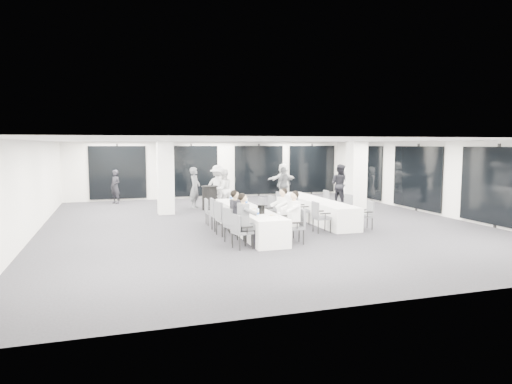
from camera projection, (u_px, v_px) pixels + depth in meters
room at (274, 180)px, 16.62m from camera, size 14.04×16.04×2.84m
column_left at (165, 178)px, 17.50m from camera, size 0.60×0.60×2.80m
column_right at (356, 178)px, 17.50m from camera, size 0.60×0.60×2.80m
banquet_table_main at (248, 220)px, 13.92m from camera, size 0.90×5.00×0.75m
banquet_table_side at (315, 210)px, 16.09m from camera, size 0.90×5.00×0.75m
cocktail_table at (210, 198)px, 18.64m from camera, size 0.71×0.71×0.98m
chair_main_left_near at (240, 229)px, 11.67m from camera, size 0.56×0.58×0.91m
chair_main_left_second at (232, 223)px, 12.42m from camera, size 0.59×0.62×0.96m
chair_main_left_mid at (223, 216)px, 13.38m from camera, size 0.59×0.63×1.01m
chair_main_left_fourth at (217, 212)px, 14.14m from camera, size 0.51×0.58×1.01m
chair_main_left_far at (210, 210)px, 15.22m from camera, size 0.45×0.50×0.87m
chair_main_right_near at (297, 224)px, 12.32m from camera, size 0.51×0.56×0.94m
chair_main_right_second at (286, 217)px, 13.13m from camera, size 0.56×0.61×1.04m
chair_main_right_mid at (275, 215)px, 13.96m from camera, size 0.53×0.56×0.89m
chair_main_right_fourth at (267, 209)px, 14.73m from camera, size 0.53×0.59×1.02m
chair_main_right_far at (258, 208)px, 15.66m from camera, size 0.46×0.51×0.86m
chair_side_left_near at (319, 215)px, 13.84m from camera, size 0.49×0.55×0.94m
chair_side_left_mid at (299, 208)px, 15.33m from camera, size 0.53×0.58×0.95m
chair_side_left_far at (282, 203)px, 16.86m from camera, size 0.52×0.56×0.93m
chair_side_right_near at (367, 213)px, 14.39m from camera, size 0.50×0.54×0.89m
chair_side_right_mid at (345, 206)px, 15.73m from camera, size 0.51×0.56×0.96m
chair_side_right_far at (323, 201)px, 17.39m from camera, size 0.49×0.54×0.92m
seated_guest_a at (246, 217)px, 11.71m from camera, size 0.50×0.38×1.44m
seated_guest_b at (238, 213)px, 12.46m from camera, size 0.50×0.38×1.44m
seated_guest_c at (292, 214)px, 12.25m from camera, size 0.50×0.38×1.44m
seated_guest_d at (281, 210)px, 13.05m from camera, size 0.50×0.38×1.44m
standing_guest_a at (195, 185)px, 19.07m from camera, size 0.84×0.90×1.95m
standing_guest_b at (224, 187)px, 18.73m from camera, size 1.03×0.79×1.88m
standing_guest_c at (218, 184)px, 19.29m from camera, size 1.46×1.33×2.04m
standing_guest_d at (284, 182)px, 20.87m from camera, size 1.26×1.12×1.87m
standing_guest_e at (346, 181)px, 22.43m from camera, size 0.66×0.93×1.77m
standing_guest_f at (283, 178)px, 23.19m from camera, size 1.90×1.10×1.95m
standing_guest_g at (115, 185)px, 20.58m from camera, size 0.79×0.81×1.74m
standing_guest_h at (340, 182)px, 20.03m from camera, size 0.96×1.15×2.05m
ice_bucket_near at (261, 209)px, 12.74m from camera, size 0.21×0.21×0.23m
ice_bucket_far at (240, 199)px, 15.02m from camera, size 0.21×0.21×0.24m
water_bottle_a at (258, 213)px, 12.21m from camera, size 0.07×0.07×0.21m
water_bottle_b at (246, 202)px, 14.47m from camera, size 0.07×0.07×0.24m
water_bottle_c at (231, 197)px, 15.70m from camera, size 0.07×0.07×0.23m
plate_a at (258, 215)px, 12.49m from camera, size 0.18×0.18×0.03m
plate_b at (272, 215)px, 12.36m from camera, size 0.20×0.20×0.03m
plate_c at (255, 209)px, 13.55m from camera, size 0.22×0.22×0.03m
wine_glass at (279, 214)px, 11.80m from camera, size 0.07×0.07×0.19m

